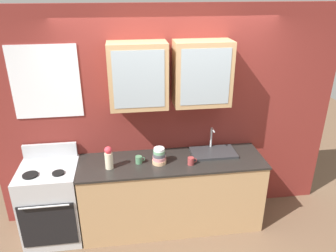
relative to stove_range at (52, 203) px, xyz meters
The scene contains 9 objects.
ground_plane 1.50m from the stove_range, ahead, with size 10.00×10.00×0.00m, color brown.
back_wall_unit 1.75m from the stove_range, 12.92° to the left, with size 4.17×0.43×2.64m.
counter 1.42m from the stove_range, ahead, with size 2.18×0.64×0.92m.
stove_range is the anchor object (origin of this frame).
sink_faucet 2.00m from the stove_range, ahead, with size 0.54×0.33×0.29m.
bowl_stack 1.38m from the stove_range, ahead, with size 0.16×0.16×0.19m.
vase 0.91m from the stove_range, ahead, with size 0.09×0.09×0.27m.
cup_near_sink 1.70m from the stove_range, ahead, with size 0.11×0.07×0.09m.
cup_near_bowls 1.15m from the stove_range, ahead, with size 0.11×0.08×0.09m.
Camera 1 is at (-0.51, -3.28, 2.83)m, focal length 34.75 mm.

